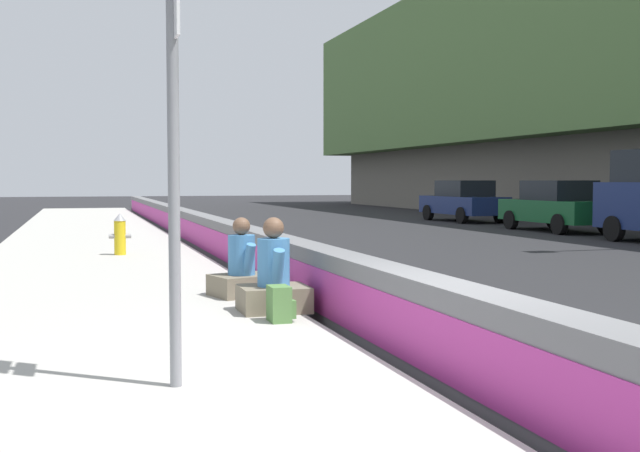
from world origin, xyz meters
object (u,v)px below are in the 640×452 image
at_px(seated_person_foreground, 274,282).
at_px(seated_person_middle, 242,271).
at_px(backpack, 280,304).
at_px(parked_car_fourth, 557,206).
at_px(fire_hydrant, 120,234).
at_px(parked_car_midline, 463,201).
at_px(route_sign_post, 174,113).

xyz_separation_m(seated_person_foreground, seated_person_middle, (1.35, 0.11, -0.02)).
distance_m(backpack, parked_car_fourth, 19.31).
bearing_deg(fire_hydrant, backpack, -171.31).
bearing_deg(parked_car_midline, fire_hydrant, 130.04).
xyz_separation_m(seated_person_middle, parked_car_fourth, (12.07, -13.20, 0.39)).
height_order(route_sign_post, backpack, route_sign_post).
height_order(fire_hydrant, parked_car_midline, parked_car_midline).
relative_size(seated_person_foreground, backpack, 2.83).
xyz_separation_m(backpack, parked_car_midline, (20.67, -13.15, 0.53)).
height_order(fire_hydrant, backpack, fire_hydrant).
height_order(fire_hydrant, seated_person_foreground, seated_person_foreground).
bearing_deg(route_sign_post, seated_person_foreground, -26.33).
bearing_deg(seated_person_middle, seated_person_foreground, -175.15).
xyz_separation_m(parked_car_fourth, parked_car_midline, (6.56, 0.03, 0.00)).
relative_size(fire_hydrant, backpack, 2.20).
distance_m(parked_car_fourth, parked_car_midline, 6.56).
bearing_deg(parked_car_fourth, seated_person_middle, 132.44).
bearing_deg(seated_person_foreground, parked_car_midline, -33.15).
xyz_separation_m(route_sign_post, parked_car_midline, (23.06, -14.58, -1.35)).
bearing_deg(route_sign_post, backpack, -30.82).
relative_size(route_sign_post, seated_person_foreground, 3.18).
distance_m(fire_hydrant, parked_car_fourth, 15.52).
height_order(seated_person_foreground, parked_car_midline, parked_car_midline).
distance_m(route_sign_post, backpack, 3.36).
bearing_deg(route_sign_post, parked_car_midline, -32.29).
bearing_deg(fire_hydrant, seated_person_middle, -168.80).
xyz_separation_m(fire_hydrant, parked_car_fourth, (5.58, -14.48, 0.27)).
bearing_deg(fire_hydrant, parked_car_midline, -49.96).
xyz_separation_m(seated_person_foreground, parked_car_midline, (19.98, -13.05, 0.37)).
bearing_deg(seated_person_middle, route_sign_post, 162.33).
distance_m(seated_person_middle, parked_car_midline, 22.82).
xyz_separation_m(seated_person_middle, parked_car_midline, (18.63, -13.17, 0.39)).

